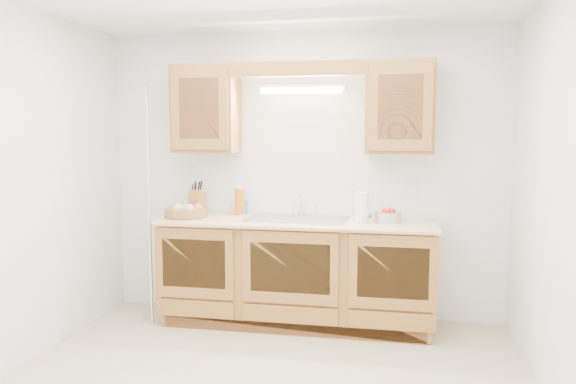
% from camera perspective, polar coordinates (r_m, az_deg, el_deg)
% --- Properties ---
extents(room, '(3.52, 3.50, 2.50)m').
position_cam_1_polar(room, '(3.49, -2.52, -0.12)').
color(room, '#C3AF8D').
rests_on(room, ground).
extents(base_cabinets, '(2.20, 0.60, 0.86)m').
position_cam_1_polar(base_cabinets, '(4.80, 0.91, -8.23)').
color(base_cabinets, '#A97531').
rests_on(base_cabinets, ground).
extents(countertop, '(2.30, 0.63, 0.04)m').
position_cam_1_polar(countertop, '(4.69, 0.88, -3.06)').
color(countertop, '#DEB074').
rests_on(countertop, base_cabinets).
extents(upper_cabinet_left, '(0.55, 0.33, 0.75)m').
position_cam_1_polar(upper_cabinet_left, '(4.99, -8.31, 8.31)').
color(upper_cabinet_left, '#A97531').
rests_on(upper_cabinet_left, room).
extents(upper_cabinet_right, '(0.55, 0.33, 0.75)m').
position_cam_1_polar(upper_cabinet_right, '(4.72, 11.32, 8.39)').
color(upper_cabinet_right, '#A97531').
rests_on(upper_cabinet_right, room).
extents(valance, '(2.20, 0.05, 0.12)m').
position_cam_1_polar(valance, '(4.67, 0.92, 12.41)').
color(valance, '#A97531').
rests_on(valance, room).
extents(fluorescent_fixture, '(0.76, 0.08, 0.08)m').
position_cam_1_polar(fluorescent_fixture, '(4.88, 1.39, 10.45)').
color(fluorescent_fixture, white).
rests_on(fluorescent_fixture, room).
extents(sink, '(0.84, 0.46, 0.36)m').
position_cam_1_polar(sink, '(4.72, 0.93, -3.64)').
color(sink, '#9E9EA3').
rests_on(sink, countertop).
extents(wire_shelf_pole, '(0.03, 0.03, 2.00)m').
position_cam_1_polar(wire_shelf_pole, '(4.80, -13.91, -1.59)').
color(wire_shelf_pole, silver).
rests_on(wire_shelf_pole, ground).
extents(outlet_plate, '(0.08, 0.01, 0.12)m').
position_cam_1_polar(outlet_plate, '(4.89, 12.55, 0.36)').
color(outlet_plate, white).
rests_on(outlet_plate, room).
extents(fruit_basket, '(0.38, 0.38, 0.11)m').
position_cam_1_polar(fruit_basket, '(4.92, -10.32, -1.91)').
color(fruit_basket, '#AA7F44').
rests_on(fruit_basket, countertop).
extents(knife_block, '(0.13, 0.19, 0.31)m').
position_cam_1_polar(knife_block, '(5.06, -9.27, -0.98)').
color(knife_block, '#A97531').
rests_on(knife_block, countertop).
extents(orange_canister, '(0.09, 0.09, 0.25)m').
position_cam_1_polar(orange_canister, '(4.98, -4.96, -0.88)').
color(orange_canister, orange).
rests_on(orange_canister, countertop).
extents(soap_bottle, '(0.09, 0.09, 0.17)m').
position_cam_1_polar(soap_bottle, '(5.03, -4.71, -1.27)').
color(soap_bottle, '#2779C7').
rests_on(soap_bottle, countertop).
extents(sponge, '(0.13, 0.10, 0.03)m').
position_cam_1_polar(sponge, '(4.88, 7.68, -2.41)').
color(sponge, '#CC333F').
rests_on(sponge, countertop).
extents(paper_towel, '(0.15, 0.15, 0.29)m').
position_cam_1_polar(paper_towel, '(4.60, 7.51, -1.55)').
color(paper_towel, silver).
rests_on(paper_towel, countertop).
extents(apple_bowl, '(0.25, 0.25, 0.12)m').
position_cam_1_polar(apple_bowl, '(4.64, 10.13, -2.39)').
color(apple_bowl, silver).
rests_on(apple_bowl, countertop).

